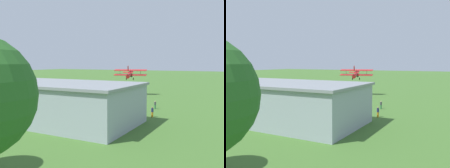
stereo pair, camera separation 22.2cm
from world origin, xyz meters
TOP-DOWN VIEW (x-y plane):
  - ground_plane at (0.00, 0.00)m, footprint 400.00×400.00m
  - hangar at (-2.83, 40.13)m, footprint 28.75×13.90m
  - biplane at (-0.95, 6.58)m, footprint 9.20×7.55m
  - car_blue at (13.73, 28.87)m, footprint 1.89×3.92m
  - car_green at (20.77, 27.97)m, footprint 2.29×4.09m
  - person_crossing_taxiway at (-14.15, 23.11)m, footprint 0.51×0.51m
  - person_by_parked_cars at (-16.24, 30.30)m, footprint 0.53×0.53m
  - person_near_hangar_door at (-7.30, 25.25)m, footprint 0.44×0.44m
  - person_walking_on_apron at (8.89, 28.28)m, footprint 0.45×0.45m
  - person_at_fence_line at (0.79, 23.96)m, footprint 0.49×0.49m

SIDE VIEW (x-z plane):
  - ground_plane at x=0.00m, z-range 0.00..0.00m
  - person_crossing_taxiway at x=-14.15m, z-range -0.01..1.56m
  - person_near_hangar_door at x=-7.30m, z-range -0.01..1.62m
  - car_green at x=20.77m, z-range 0.04..1.58m
  - person_by_parked_cars at x=-16.24m, z-range 0.00..1.70m
  - car_blue at x=13.73m, z-range 0.02..1.68m
  - person_walking_on_apron at x=8.89m, z-range 0.00..1.71m
  - person_at_fence_line at x=0.79m, z-range 0.00..1.73m
  - hangar at x=-2.83m, z-range 0.01..5.96m
  - biplane at x=-0.95m, z-range 3.95..7.88m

